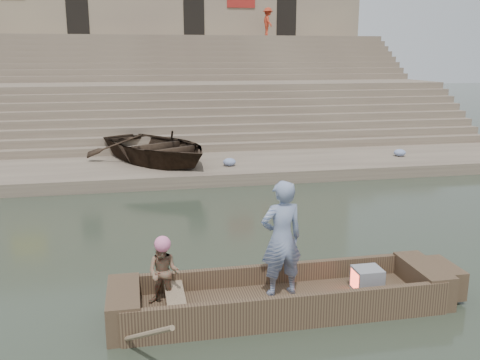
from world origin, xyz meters
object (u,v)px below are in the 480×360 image
object	(u,v)px
main_rowboat	(282,304)
beached_rowboat	(157,147)
rowing_man	(164,273)
pedestrian	(268,22)
television	(367,279)
standing_man	(281,239)

from	to	relation	value
main_rowboat	beached_rowboat	world-z (taller)	beached_rowboat
rowing_man	pedestrian	xyz separation A→B (m)	(8.05, 24.94, 5.31)
main_rowboat	beached_rowboat	size ratio (longest dim) A/B	0.95
television	beached_rowboat	world-z (taller)	beached_rowboat
beached_rowboat	standing_man	bearing A→B (deg)	-111.94
main_rowboat	standing_man	size ratio (longest dim) A/B	2.54
rowing_man	main_rowboat	bearing A→B (deg)	16.59
main_rowboat	television	xyz separation A→B (m)	(1.49, 0.00, 0.31)
pedestrian	rowing_man	bearing A→B (deg)	158.94
television	beached_rowboat	xyz separation A→B (m)	(-3.02, 10.81, 0.52)
television	pedestrian	distance (m)	26.16
rowing_man	pedestrian	world-z (taller)	pedestrian
main_rowboat	pedestrian	world-z (taller)	pedestrian
rowing_man	pedestrian	distance (m)	26.74
television	pedestrian	xyz separation A→B (m)	(4.65, 25.12, 5.65)
main_rowboat	rowing_man	xyz separation A→B (m)	(-1.91, 0.17, 0.65)
main_rowboat	pedestrian	distance (m)	26.53
main_rowboat	beached_rowboat	xyz separation A→B (m)	(-1.53, 10.81, 0.83)
main_rowboat	television	bearing A→B (deg)	0.00
standing_man	beached_rowboat	size ratio (longest dim) A/B	0.37
rowing_man	beached_rowboat	xyz separation A→B (m)	(0.38, 10.64, 0.18)
beached_rowboat	pedestrian	size ratio (longest dim) A/B	3.01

